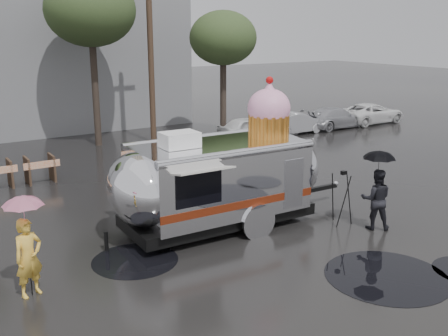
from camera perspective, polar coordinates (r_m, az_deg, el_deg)
ground at (r=13.89m, az=8.30°, el=-8.79°), size 120.00×120.00×0.00m
puddles at (r=12.87m, az=10.90°, el=-10.89°), size 8.32×6.75×0.01m
utility_pole at (r=25.95m, az=-8.00°, el=12.75°), size 1.60×0.28×9.00m
tree_mid at (r=25.93m, az=-14.34°, el=16.25°), size 4.20×4.20×8.03m
tree_right at (r=26.75m, az=-0.09°, el=13.89°), size 3.36×3.36×6.42m
parked_cars at (r=29.93m, az=10.36°, el=5.42°), size 13.20×1.90×1.50m
airstream_trailer at (r=14.83m, az=-0.31°, el=-0.85°), size 8.02×3.09×4.32m
person_left at (r=11.97m, az=-20.50°, el=-9.12°), size 0.73×0.60×1.73m
umbrella_pink at (r=11.60m, az=-20.96°, el=-4.43°), size 1.04×1.04×2.26m
person_right at (r=15.46m, az=16.21°, el=-3.28°), size 0.95×0.90×1.76m
umbrella_black at (r=15.17m, az=16.50°, el=0.50°), size 1.12×1.12×2.31m
tripod at (r=15.54m, az=12.74°, el=-2.55°), size 0.60×0.67×1.62m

